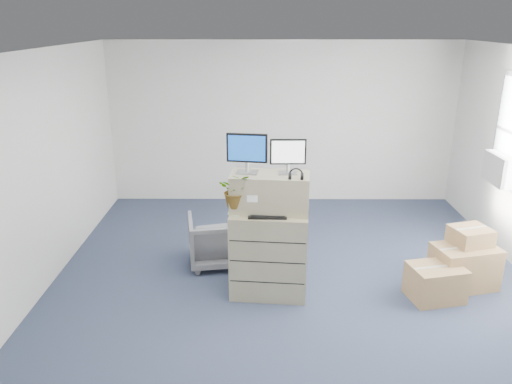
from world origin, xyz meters
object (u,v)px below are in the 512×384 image
water_bottle (275,203)px  filing_cabinet_lower (269,253)px  monitor_right (288,154)px  keyboard (267,216)px  potted_plant (236,195)px  monitor_left (247,151)px  office_chair (216,238)px

water_bottle → filing_cabinet_lower: bearing=-166.1°
monitor_right → keyboard: size_ratio=0.94×
keyboard → potted_plant: 0.42m
monitor_left → filing_cabinet_lower: bearing=-10.7°
monitor_left → keyboard: size_ratio=1.07×
water_bottle → keyboard: bearing=-119.5°
monitor_right → office_chair: bearing=140.9°
monitor_left → potted_plant: bearing=-122.4°
filing_cabinet_lower → monitor_left: size_ratio=2.25×
water_bottle → monitor_left: bearing=167.0°
keyboard → water_bottle: (0.09, 0.15, 0.10)m
filing_cabinet_lower → water_bottle: (0.06, 0.02, 0.63)m
filing_cabinet_lower → potted_plant: size_ratio=2.47×
monitor_left → water_bottle: 0.67m
monitor_right → monitor_left: bearing=176.1°
filing_cabinet_lower → monitor_left: (-0.25, 0.09, 1.21)m
monitor_left → office_chair: monitor_left is taller
filing_cabinet_lower → monitor_right: monitor_right is taller
potted_plant → monitor_right: bearing=11.2°
monitor_right → potted_plant: (-0.58, -0.11, -0.44)m
filing_cabinet_lower → office_chair: filing_cabinet_lower is taller
keyboard → office_chair: size_ratio=0.58×
filing_cabinet_lower → monitor_left: bearing=166.3°
keyboard → monitor_left: bearing=137.3°
water_bottle → office_chair: size_ratio=0.31×
filing_cabinet_lower → keyboard: keyboard is taller
keyboard → water_bottle: bearing=62.0°
filing_cabinet_lower → office_chair: 1.03m
potted_plant → office_chair: (-0.31, 0.81, -0.89)m
monitor_left → water_bottle: bearing=-4.6°
monitor_left → office_chair: 1.58m
monitor_left → office_chair: (-0.43, 0.67, -1.36)m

